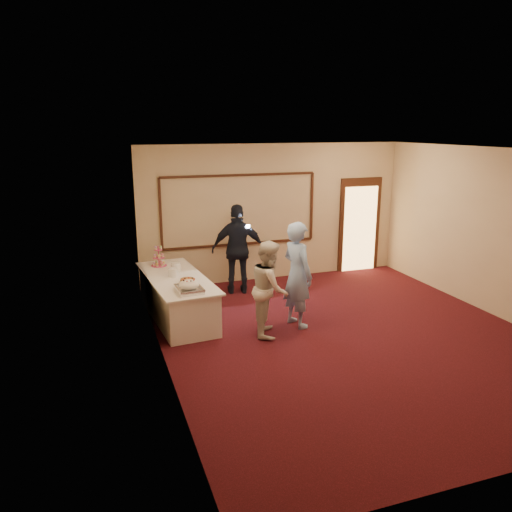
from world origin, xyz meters
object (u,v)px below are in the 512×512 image
(man, at_px, (297,275))
(guest, at_px, (238,249))
(plate_stack_b, at_px, (176,266))
(tart, at_px, (187,281))
(pavlova_tray, at_px, (189,286))
(plate_stack_a, at_px, (173,272))
(woman, at_px, (270,288))
(cupcake_stand, at_px, (159,258))
(buffet_table, at_px, (177,297))

(man, bearing_deg, guest, -2.50)
(plate_stack_b, relative_size, man, 0.10)
(guest, bearing_deg, tart, 59.33)
(pavlova_tray, bearing_deg, plate_stack_a, 96.60)
(plate_stack_b, bearing_deg, man, -37.79)
(tart, bearing_deg, pavlova_tray, -98.08)
(plate_stack_b, xyz_separation_m, woman, (1.26, -1.60, -0.06))
(man, height_order, woman, man)
(cupcake_stand, bearing_deg, man, -41.28)
(cupcake_stand, bearing_deg, plate_stack_b, -58.22)
(buffet_table, distance_m, tart, 0.57)
(pavlova_tray, distance_m, tart, 0.51)
(plate_stack_a, xyz_separation_m, woman, (1.38, -1.23, -0.05))
(buffet_table, distance_m, plate_stack_b, 0.62)
(buffet_table, bearing_deg, man, -27.85)
(pavlova_tray, bearing_deg, plate_stack_b, 89.50)
(woman, distance_m, guest, 2.19)
(man, height_order, guest, guest)
(tart, xyz_separation_m, guest, (1.32, 1.37, 0.13))
(buffet_table, xyz_separation_m, cupcake_stand, (-0.18, 0.82, 0.54))
(pavlova_tray, distance_m, cupcake_stand, 1.71)
(tart, bearing_deg, man, -19.78)
(buffet_table, height_order, pavlova_tray, pavlova_tray)
(pavlova_tray, bearing_deg, woman, -13.91)
(man, distance_m, guest, 2.05)
(tart, distance_m, guest, 1.91)
(cupcake_stand, xyz_separation_m, tart, (0.31, -1.19, -0.13))
(cupcake_stand, bearing_deg, buffet_table, -77.58)
(pavlova_tray, distance_m, woman, 1.31)
(pavlova_tray, relative_size, plate_stack_b, 2.98)
(tart, bearing_deg, woman, -34.21)
(buffet_table, height_order, plate_stack_a, plate_stack_a)
(tart, bearing_deg, guest, 46.06)
(buffet_table, height_order, cupcake_stand, cupcake_stand)
(pavlova_tray, xyz_separation_m, woman, (1.27, -0.31, -0.07))
(buffet_table, bearing_deg, woman, -41.62)
(buffet_table, relative_size, guest, 1.38)
(buffet_table, xyz_separation_m, woman, (1.33, -1.18, 0.40))
(woman, bearing_deg, buffet_table, 67.13)
(pavlova_tray, height_order, tart, pavlova_tray)
(pavlova_tray, relative_size, plate_stack_a, 3.25)
(woman, bearing_deg, cupcake_stand, 55.78)
(cupcake_stand, height_order, plate_stack_a, cupcake_stand)
(plate_stack_b, bearing_deg, pavlova_tray, -90.50)
(plate_stack_a, distance_m, man, 2.21)
(buffet_table, height_order, man, man)
(pavlova_tray, xyz_separation_m, man, (1.84, -0.13, 0.06))
(plate_stack_b, bearing_deg, tart, -85.62)
(plate_stack_a, bearing_deg, man, -28.38)
(man, bearing_deg, buffet_table, 47.14)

